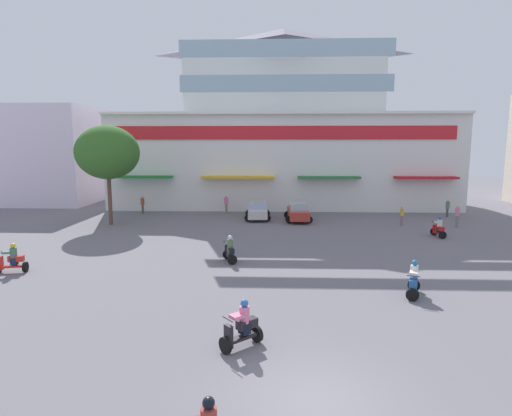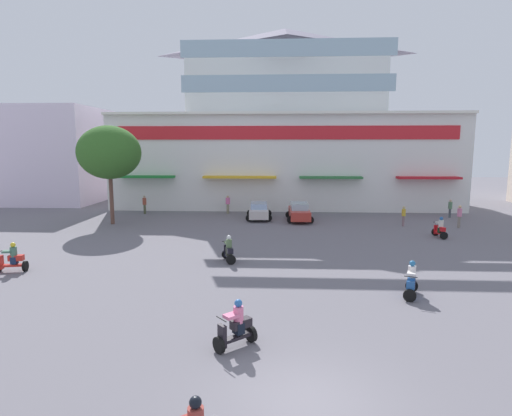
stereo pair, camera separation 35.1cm
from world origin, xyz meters
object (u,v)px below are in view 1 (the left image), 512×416
at_px(pedestrian_2, 226,203).
at_px(pedestrian_3, 448,207).
at_px(pedestrian_0, 143,204).
at_px(scooter_rider_2, 414,281).
at_px(scooter_rider_0, 12,260).
at_px(pedestrian_4, 457,214).
at_px(scooter_rider_1, 242,328).
at_px(scooter_rider_4, 230,251).
at_px(scooter_rider_5, 439,229).
at_px(pedestrian_1, 402,214).
at_px(plaza_tree_0, 107,153).
at_px(parked_car_1, 298,212).
at_px(parked_car_0, 258,211).

distance_m(pedestrian_2, pedestrian_3, 19.88).
relative_size(pedestrian_0, pedestrian_2, 1.00).
bearing_deg(pedestrian_0, scooter_rider_2, -48.95).
bearing_deg(pedestrian_0, scooter_rider_0, -93.05).
bearing_deg(pedestrian_3, pedestrian_4, -104.35).
bearing_deg(pedestrian_2, scooter_rider_1, -82.70).
bearing_deg(pedestrian_0, scooter_rider_1, -66.52).
xyz_separation_m(scooter_rider_4, pedestrian_4, (16.67, 10.37, 0.39)).
bearing_deg(pedestrian_2, scooter_rider_5, -30.92).
height_order(scooter_rider_2, pedestrian_3, pedestrian_3).
relative_size(pedestrian_2, pedestrian_3, 1.06).
distance_m(pedestrian_1, pedestrian_3, 6.80).
xyz_separation_m(plaza_tree_0, scooter_rider_0, (0.05, -12.98, -5.13)).
relative_size(scooter_rider_1, scooter_rider_2, 1.01).
bearing_deg(scooter_rider_1, scooter_rider_2, 34.92).
bearing_deg(pedestrian_3, parked_car_1, -170.45).
height_order(parked_car_1, scooter_rider_0, parked_car_1).
bearing_deg(parked_car_1, scooter_rider_5, -32.89).
distance_m(scooter_rider_5, pedestrian_2, 18.47).
xyz_separation_m(parked_car_1, scooter_rider_1, (-3.14, -22.54, -0.12)).
height_order(parked_car_0, scooter_rider_2, scooter_rider_2).
relative_size(scooter_rider_2, scooter_rider_5, 1.03).
distance_m(scooter_rider_0, scooter_rider_2, 19.10).
height_order(parked_car_1, pedestrian_1, pedestrian_1).
xyz_separation_m(scooter_rider_1, pedestrian_2, (-3.33, 25.97, 0.32)).
bearing_deg(pedestrian_1, pedestrian_3, 38.80).
bearing_deg(scooter_rider_4, pedestrian_4, 31.87).
bearing_deg(pedestrian_4, parked_car_0, 168.51).
relative_size(scooter_rider_1, pedestrian_3, 0.96).
distance_m(parked_car_1, scooter_rider_2, 18.12).
height_order(plaza_tree_0, scooter_rider_4, plaza_tree_0).
height_order(parked_car_1, scooter_rider_5, parked_car_1).
bearing_deg(pedestrian_3, plaza_tree_0, -171.12).
relative_size(pedestrian_1, pedestrian_3, 0.99).
height_order(plaza_tree_0, pedestrian_1, plaza_tree_0).
distance_m(scooter_rider_0, pedestrian_2, 20.55).
bearing_deg(scooter_rider_5, pedestrian_0, 159.16).
bearing_deg(scooter_rider_4, pedestrian_1, 40.73).
height_order(scooter_rider_5, pedestrian_1, pedestrian_1).
xyz_separation_m(pedestrian_3, pedestrian_4, (-1.21, -4.72, 0.09)).
bearing_deg(pedestrian_2, scooter_rider_4, -83.10).
bearing_deg(scooter_rider_1, pedestrian_3, 56.33).
bearing_deg(pedestrian_4, pedestrian_3, 75.65).
height_order(scooter_rider_0, scooter_rider_1, scooter_rider_1).
bearing_deg(scooter_rider_4, scooter_rider_5, 26.04).
bearing_deg(parked_car_0, pedestrian_3, 5.27).
relative_size(parked_car_0, pedestrian_3, 2.61).
relative_size(scooter_rider_2, pedestrian_0, 0.90).
bearing_deg(scooter_rider_5, scooter_rider_2, -115.67).
bearing_deg(parked_car_1, pedestrian_4, -11.48).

